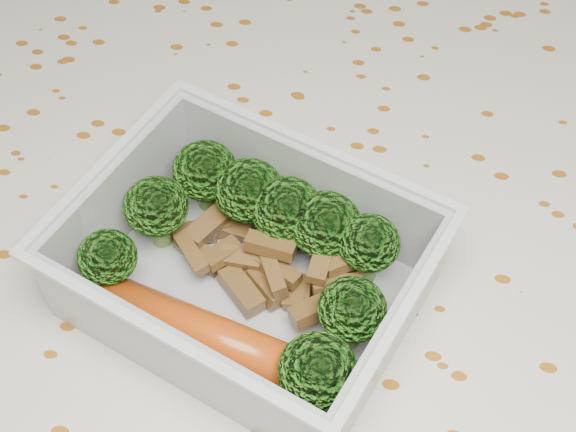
# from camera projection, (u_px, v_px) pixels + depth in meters

# --- Properties ---
(dining_table) EXTENTS (1.40, 0.90, 0.75)m
(dining_table) POSITION_uv_depth(u_px,v_px,m) (276.00, 316.00, 0.56)
(dining_table) COLOR brown
(dining_table) RESTS_ON ground
(tablecloth) EXTENTS (1.46, 0.96, 0.19)m
(tablecloth) POSITION_uv_depth(u_px,v_px,m) (275.00, 278.00, 0.52)
(tablecloth) COLOR silver
(tablecloth) RESTS_ON dining_table
(lunch_container) EXTENTS (0.23, 0.21, 0.07)m
(lunch_container) POSITION_uv_depth(u_px,v_px,m) (247.00, 275.00, 0.45)
(lunch_container) COLOR silver
(lunch_container) RESTS_ON tablecloth
(broccoli_florets) EXTENTS (0.17, 0.16, 0.05)m
(broccoli_florets) POSITION_uv_depth(u_px,v_px,m) (266.00, 239.00, 0.45)
(broccoli_florets) COLOR #608C3F
(broccoli_florets) RESTS_ON lunch_container
(meat_pile) EXTENTS (0.12, 0.08, 0.03)m
(meat_pile) POSITION_uv_depth(u_px,v_px,m) (267.00, 262.00, 0.46)
(meat_pile) COLOR brown
(meat_pile) RESTS_ON lunch_container
(sausage) EXTENTS (0.16, 0.06, 0.03)m
(sausage) POSITION_uv_depth(u_px,v_px,m) (213.00, 338.00, 0.43)
(sausage) COLOR #B5420E
(sausage) RESTS_ON lunch_container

